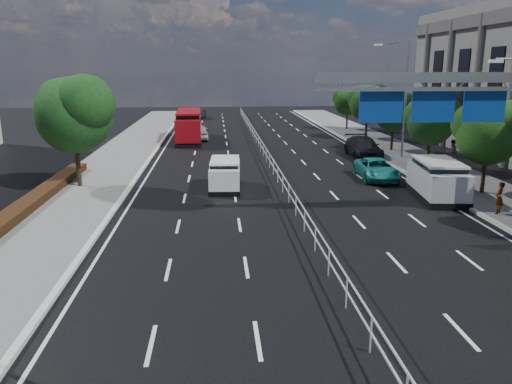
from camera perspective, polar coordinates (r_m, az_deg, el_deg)
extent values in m
plane|color=black|center=(14.30, 11.89, -15.79)|extent=(160.00, 160.00, 0.00)
cube|color=silver|center=(14.70, -25.71, -15.78)|extent=(0.25, 140.00, 0.15)
cube|color=silver|center=(35.08, 1.68, 4.17)|extent=(0.05, 85.00, 0.05)
cube|color=silver|center=(35.16, 1.68, 3.45)|extent=(0.05, 85.00, 0.05)
cube|color=gray|center=(23.78, 19.12, 12.27)|extent=(10.20, 0.25, 0.45)
cube|color=gray|center=(23.80, 19.02, 11.07)|extent=(10.20, 0.18, 0.18)
cube|color=silver|center=(25.12, 25.71, 13.33)|extent=(0.60, 0.25, 0.15)
cube|color=navy|center=(25.24, 24.62, 8.87)|extent=(2.00, 0.08, 1.40)
cube|color=white|center=(25.28, 24.57, 8.88)|extent=(1.80, 0.02, 1.20)
cube|color=navy|center=(24.17, 19.58, 9.15)|extent=(2.00, 0.08, 1.40)
cube|color=white|center=(24.21, 19.53, 9.16)|extent=(1.80, 0.02, 1.20)
cube|color=navy|center=(23.30, 14.11, 9.38)|extent=(2.00, 0.08, 1.40)
cube|color=white|center=(23.35, 14.07, 9.39)|extent=(1.80, 0.02, 1.20)
cylinder|color=gray|center=(40.64, 16.71, 9.93)|extent=(0.16, 0.16, 9.00)
cylinder|color=gray|center=(40.18, 15.50, 16.12)|extent=(0.10, 2.40, 0.10)
cube|color=silver|center=(39.79, 13.79, 16.03)|extent=(0.60, 0.25, 0.15)
cylinder|color=black|center=(31.40, -19.72, 3.56)|extent=(0.28, 0.28, 3.50)
sphere|color=black|center=(31.07, -20.11, 8.26)|extent=(4.40, 4.40, 4.40)
sphere|color=black|center=(30.15, -18.92, 9.54)|extent=(3.30, 3.30, 3.30)
sphere|color=black|center=(31.87, -21.24, 9.30)|extent=(3.08, 3.08, 3.08)
cylinder|color=black|center=(30.84, 24.61, 2.26)|extent=(0.22, 0.22, 2.80)
sphere|color=black|center=(30.52, 25.01, 6.06)|extent=(3.50, 3.50, 3.50)
sphere|color=black|center=(30.37, 26.76, 6.91)|extent=(2.62, 2.62, 2.62)
sphere|color=black|center=(30.64, 23.62, 7.08)|extent=(2.45, 2.45, 2.45)
cylinder|color=black|center=(37.45, 19.12, 4.58)|extent=(0.22, 0.22, 2.70)
sphere|color=black|center=(37.20, 19.37, 7.61)|extent=(3.30, 3.30, 3.30)
sphere|color=black|center=(36.98, 20.69, 8.31)|extent=(2.48, 2.48, 2.47)
sphere|color=black|center=(37.39, 18.30, 8.39)|extent=(2.31, 2.31, 2.31)
cylinder|color=black|center=(44.35, 15.29, 6.20)|extent=(0.21, 0.21, 2.65)
sphere|color=black|center=(44.14, 15.46, 8.72)|extent=(3.20, 3.20, 3.20)
sphere|color=black|center=(43.87, 16.51, 9.31)|extent=(2.40, 2.40, 2.40)
sphere|color=black|center=(44.37, 14.59, 9.35)|extent=(2.24, 2.24, 2.24)
cylinder|color=black|center=(51.40, 12.49, 7.50)|extent=(0.23, 0.23, 2.85)
sphere|color=black|center=(51.21, 12.62, 9.84)|extent=(3.60, 3.60, 3.60)
sphere|color=black|center=(50.88, 13.62, 10.41)|extent=(2.70, 2.70, 2.70)
sphere|color=black|center=(51.52, 11.79, 10.42)|extent=(2.52, 2.52, 2.52)
cylinder|color=black|center=(58.59, 10.36, 8.26)|extent=(0.21, 0.21, 2.60)
sphere|color=black|center=(58.43, 10.44, 10.13)|extent=(3.10, 3.10, 3.10)
sphere|color=black|center=(58.11, 11.18, 10.59)|extent=(2.32, 2.33, 2.32)
sphere|color=black|center=(58.72, 9.82, 10.58)|extent=(2.17, 2.17, 2.17)
cube|color=black|center=(29.80, -3.54, 0.68)|extent=(1.97, 4.16, 0.29)
cube|color=white|center=(29.64, -3.56, 2.01)|extent=(1.93, 4.08, 1.21)
cube|color=black|center=(29.52, -3.58, 3.15)|extent=(1.73, 2.96, 0.53)
cube|color=white|center=(29.47, -3.59, 3.66)|extent=(1.81, 3.20, 0.11)
cylinder|color=black|center=(28.51, -5.08, 0.36)|extent=(0.28, 0.61, 0.60)
cylinder|color=black|center=(28.47, -2.17, 0.38)|extent=(0.28, 0.61, 0.60)
cylinder|color=black|center=(31.08, -4.81, 1.51)|extent=(0.28, 0.61, 0.60)
cylinder|color=black|center=(31.04, -2.13, 1.54)|extent=(0.28, 0.61, 0.60)
cube|color=black|center=(49.81, -7.62, 6.02)|extent=(2.56, 9.87, 0.29)
cube|color=maroon|center=(49.65, -7.67, 7.47)|extent=(2.51, 9.68, 2.00)
cube|color=black|center=(49.55, -7.70, 8.61)|extent=(2.27, 6.98, 0.88)
cube|color=maroon|center=(49.51, -7.72, 9.12)|extent=(2.37, 7.56, 0.18)
cylinder|color=black|center=(46.68, -8.91, 5.63)|extent=(0.27, 0.61, 0.61)
cylinder|color=black|center=(46.62, -6.54, 5.70)|extent=(0.27, 0.61, 0.61)
cylinder|color=black|center=(52.97, -8.58, 6.64)|extent=(0.27, 0.61, 0.61)
cylinder|color=black|center=(52.92, -6.49, 6.70)|extent=(0.27, 0.61, 0.61)
imported|color=#B9BBC1|center=(50.37, -6.60, 6.87)|extent=(2.19, 4.69, 1.55)
imported|color=black|center=(71.32, -6.59, 8.97)|extent=(2.17, 4.78, 1.52)
cube|color=black|center=(29.35, 19.88, -0.30)|extent=(2.74, 5.28, 0.34)
cube|color=#B6B7BE|center=(29.17, 20.02, 1.29)|extent=(2.68, 5.17, 1.43)
cube|color=black|center=(29.03, 20.14, 2.66)|extent=(2.35, 3.78, 0.63)
cube|color=#B6B7BE|center=(28.97, 20.19, 3.27)|extent=(2.47, 4.08, 0.13)
cylinder|color=black|center=(27.54, 19.16, -0.76)|extent=(0.39, 0.74, 0.71)
cylinder|color=black|center=(28.10, 22.60, -0.78)|extent=(0.39, 0.74, 0.71)
cylinder|color=black|center=(30.59, 17.44, 0.81)|extent=(0.39, 0.74, 0.71)
cylinder|color=black|center=(31.10, 20.58, 0.76)|extent=(0.39, 0.74, 0.71)
imported|color=#1B7C74|center=(33.09, 13.63, 2.56)|extent=(2.35, 4.77, 1.30)
imported|color=black|center=(41.10, 12.16, 5.04)|extent=(2.39, 5.53, 1.58)
imported|color=gray|center=(26.74, 26.05, -0.61)|extent=(0.67, 0.66, 1.56)
imported|color=gray|center=(38.87, 21.48, 4.26)|extent=(0.94, 0.76, 1.83)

